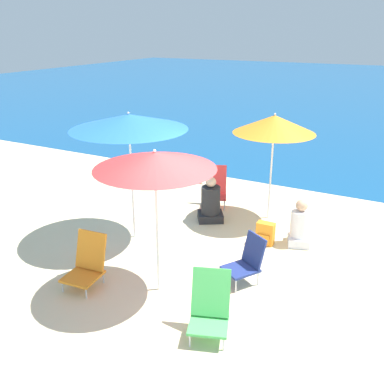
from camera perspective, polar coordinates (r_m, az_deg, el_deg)
The scene contains 12 objects.
ground_plane at distance 6.35m, azimuth 5.96°, elevation -13.99°, with size 60.00×60.00×0.00m, color beige.
beach_umbrella_blue at distance 7.37m, azimuth -8.43°, elevation 9.24°, with size 2.02×2.02×2.33m.
beach_umbrella_red at distance 5.68m, azimuth -4.98°, elevation 4.18°, with size 1.66×1.66×2.15m.
beach_umbrella_orange at distance 8.32m, azimuth 10.92°, elevation 8.86°, with size 1.57×1.57×2.15m.
beach_chair_navy at distance 6.57m, azimuth 7.34°, elevation -9.00°, with size 0.65×0.69×0.74m.
beach_chair_red at distance 9.27m, azimuth 3.25°, elevation 0.71°, with size 0.61×0.66×0.86m.
beach_chair_orange at distance 6.68m, azimuth -13.82°, elevation -9.14°, with size 0.54×0.65×0.78m.
beach_chair_green at distance 5.54m, azimuth 2.40°, elevation -15.00°, with size 0.65×0.71×0.81m.
person_seated_near at distance 7.83m, azimuth 14.16°, elevation -4.48°, with size 0.48×0.53×0.85m.
person_seated_far at distance 8.52m, azimuth 2.50°, elevation -1.51°, with size 0.63×0.61×0.92m.
backpack_orange at distance 7.77m, azimuth 9.74°, elevation -5.50°, with size 0.31×0.19×0.41m.
seagull at distance 10.66m, azimuth 1.25°, elevation 1.88°, with size 0.27×0.11×0.23m.
Camera 1 is at (1.83, -4.88, 3.63)m, focal length 40.00 mm.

